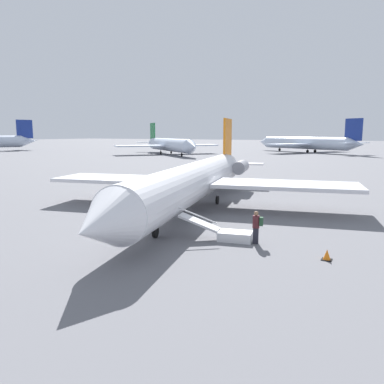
% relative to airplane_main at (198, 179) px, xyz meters
% --- Properties ---
extents(ground_plane, '(600.00, 600.00, 0.00)m').
position_rel_airplane_main_xyz_m(ground_plane, '(0.98, 0.23, -2.19)').
color(ground_plane, slate).
extents(airplane_main, '(31.62, 24.29, 7.31)m').
position_rel_airplane_main_xyz_m(airplane_main, '(0.00, 0.00, 0.00)').
color(airplane_main, silver).
rests_on(airplane_main, ground).
extents(airplane_far_right, '(28.30, 32.49, 8.97)m').
position_rel_airplane_main_xyz_m(airplane_far_right, '(-62.49, -42.30, 0.49)').
color(airplane_far_right, silver).
rests_on(airplane_far_right, ground).
extents(airplane_taxiing_distant, '(28.81, 36.66, 9.71)m').
position_rel_airplane_main_xyz_m(airplane_taxiing_distant, '(-91.83, -11.36, 0.71)').
color(airplane_taxiing_distant, silver).
rests_on(airplane_taxiing_distant, ground).
extents(boarding_stairs, '(1.91, 4.14, 1.78)m').
position_rel_airplane_main_xyz_m(boarding_stairs, '(7.44, 5.76, -1.80)').
color(boarding_stairs, silver).
rests_on(boarding_stairs, ground).
extents(passenger, '(0.40, 0.56, 1.74)m').
position_rel_airplane_main_xyz_m(passenger, '(7.31, 7.34, -1.18)').
color(passenger, '#23232D').
rests_on(passenger, ground).
extents(traffic_cone_near_stairs, '(0.46, 0.46, 0.50)m').
position_rel_airplane_main_xyz_m(traffic_cone_near_stairs, '(8.22, 11.03, -1.96)').
color(traffic_cone_near_stairs, black).
rests_on(traffic_cone_near_stairs, ground).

